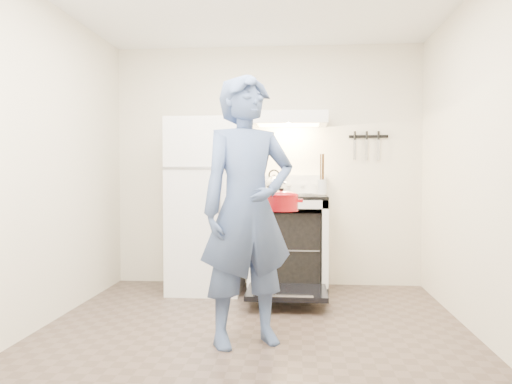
{
  "coord_description": "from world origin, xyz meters",
  "views": [
    {
      "loc": [
        0.33,
        -3.46,
        1.16
      ],
      "look_at": [
        -0.05,
        1.0,
        1.0
      ],
      "focal_mm": 35.0,
      "sensor_mm": 36.0,
      "label": 1
    }
  ],
  "objects_px": {
    "person": "(248,210)",
    "dutch_oven": "(281,203)",
    "stove_body": "(288,245)",
    "tea_kettle": "(274,182)",
    "refrigerator": "(207,205)"
  },
  "relations": [
    {
      "from": "stove_body",
      "to": "tea_kettle",
      "type": "height_order",
      "value": "tea_kettle"
    },
    {
      "from": "refrigerator",
      "to": "tea_kettle",
      "type": "relative_size",
      "value": 6.65
    },
    {
      "from": "stove_body",
      "to": "dutch_oven",
      "type": "bearing_deg",
      "value": -91.23
    },
    {
      "from": "refrigerator",
      "to": "dutch_oven",
      "type": "xyz_separation_m",
      "value": [
        0.78,
        -1.22,
        0.09
      ]
    },
    {
      "from": "refrigerator",
      "to": "stove_body",
      "type": "relative_size",
      "value": 1.85
    },
    {
      "from": "stove_body",
      "to": "person",
      "type": "height_order",
      "value": "person"
    },
    {
      "from": "stove_body",
      "to": "tea_kettle",
      "type": "relative_size",
      "value": 3.6
    },
    {
      "from": "stove_body",
      "to": "dutch_oven",
      "type": "xyz_separation_m",
      "value": [
        -0.03,
        -1.24,
        0.48
      ]
    },
    {
      "from": "refrigerator",
      "to": "person",
      "type": "xyz_separation_m",
      "value": [
        0.57,
        -1.55,
        0.07
      ]
    },
    {
      "from": "person",
      "to": "stove_body",
      "type": "bearing_deg",
      "value": 54.28
    },
    {
      "from": "stove_body",
      "to": "tea_kettle",
      "type": "xyz_separation_m",
      "value": [
        -0.14,
        0.08,
        0.62
      ]
    },
    {
      "from": "tea_kettle",
      "to": "dutch_oven",
      "type": "bearing_deg",
      "value": -84.9
    },
    {
      "from": "dutch_oven",
      "to": "stove_body",
      "type": "bearing_deg",
      "value": 88.77
    },
    {
      "from": "refrigerator",
      "to": "tea_kettle",
      "type": "height_order",
      "value": "refrigerator"
    },
    {
      "from": "person",
      "to": "dutch_oven",
      "type": "distance_m",
      "value": 0.4
    }
  ]
}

